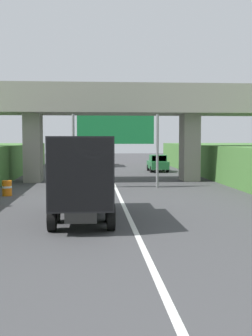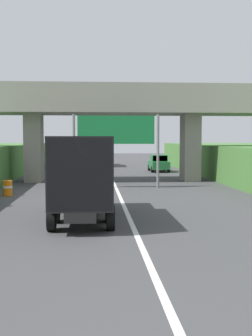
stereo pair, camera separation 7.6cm
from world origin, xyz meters
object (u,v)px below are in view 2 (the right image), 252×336
at_px(car_green, 159,163).
at_px(construction_barrel_4, 7,188).
at_px(truck_black, 83,173).
at_px(truck_orange, 95,150).
at_px(overhead_highway_sign, 116,134).

height_order(car_green, construction_barrel_4, car_green).
height_order(truck_black, truck_orange, same).
xyz_separation_m(overhead_highway_sign, truck_orange, (-1.45, 25.01, -1.73)).
bearing_deg(truck_orange, overhead_highway_sign, -86.68).
distance_m(truck_black, truck_orange, 36.56).
relative_size(truck_orange, construction_barrel_4, 8.11).
bearing_deg(construction_barrel_4, truck_black, -59.82).
bearing_deg(overhead_highway_sign, truck_black, -99.58).
height_order(overhead_highway_sign, truck_black, overhead_highway_sign).
distance_m(truck_orange, construction_barrel_4, 29.07).
bearing_deg(overhead_highway_sign, car_green, 71.27).
distance_m(truck_black, car_green, 27.49).
bearing_deg(truck_black, construction_barrel_4, 120.18).
bearing_deg(truck_orange, truck_black, -90.78).
xyz_separation_m(overhead_highway_sign, construction_barrel_4, (-6.59, -3.57, -3.21)).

